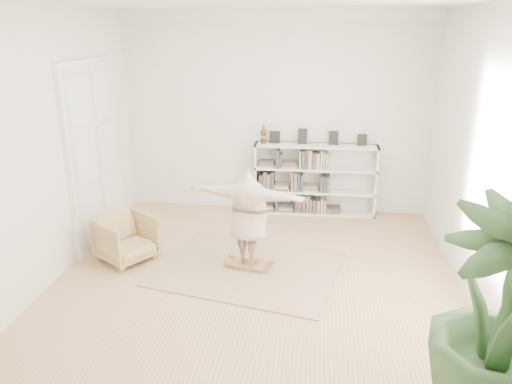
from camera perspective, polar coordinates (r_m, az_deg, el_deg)
floor at (r=6.86m, az=-0.06°, el=-10.54°), size 6.00×6.00×0.00m
room_shell at (r=8.91m, az=2.37°, el=19.72°), size 6.00×6.00×6.00m
doors at (r=8.25m, az=-17.93°, el=4.10°), size 0.09×1.78×2.92m
bookshelf at (r=9.17m, az=6.71°, el=1.35°), size 2.20×0.35×1.64m
armchair at (r=7.64m, az=-14.63°, el=-5.17°), size 1.02×1.02×0.67m
rug at (r=7.28m, az=-0.80°, el=-8.64°), size 2.88×2.50×0.02m
rocker_board at (r=7.25m, az=-0.80°, el=-8.24°), size 0.54×0.39×0.10m
person at (r=6.94m, az=-0.83°, el=-2.75°), size 1.75×0.82×1.38m
houseplant at (r=4.68m, az=26.19°, el=-13.19°), size 1.38×1.38×2.06m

